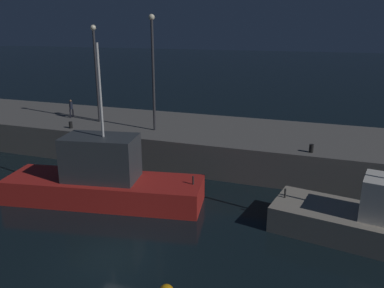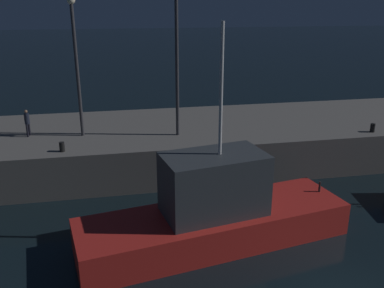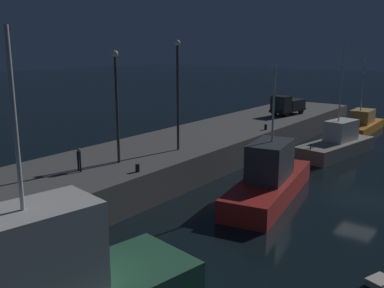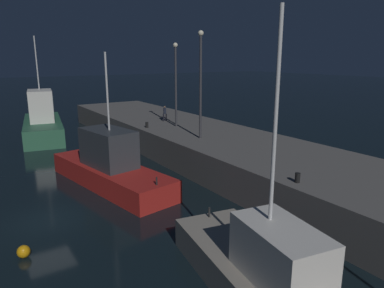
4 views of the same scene
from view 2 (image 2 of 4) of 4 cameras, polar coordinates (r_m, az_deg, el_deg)
The scene contains 7 objects.
pier_quay at distance 27.81m, azimuth 5.38°, elevation 0.59°, with size 61.35×9.18×2.44m.
fishing_boat_white at distance 17.99m, azimuth 3.08°, elevation -9.49°, with size 12.15×5.26×9.30m.
lamp_post_west at distance 24.51m, azimuth -15.68°, elevation 11.41°, with size 0.44×0.44×7.82m.
lamp_post_east at distance 23.71m, azimuth -2.11°, elevation 12.77°, with size 0.44×0.44×8.55m.
dockworker at distance 26.08m, azimuth -21.75°, elevation 2.92°, with size 0.34×0.41×1.59m.
bollard_west at distance 27.48m, azimuth 23.61°, elevation 2.06°, with size 0.28×0.28×0.53m, color black.
bollard_central at distance 22.94m, azimuth -17.47°, elevation -0.38°, with size 0.28×0.28×0.52m, color black.
Camera 2 is at (-7.59, -10.17, 9.97)m, focal length 38.73 mm.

